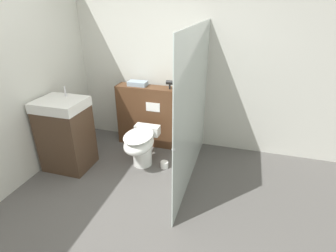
# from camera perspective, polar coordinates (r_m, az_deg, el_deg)

# --- Properties ---
(ground_plane) EXTENTS (12.00, 12.00, 0.00)m
(ground_plane) POSITION_cam_1_polar(r_m,az_deg,el_deg) (3.09, -11.95, -19.32)
(ground_plane) COLOR #565451
(wall_back) EXTENTS (8.00, 0.06, 2.50)m
(wall_back) POSITION_cam_1_polar(r_m,az_deg,el_deg) (4.15, -0.57, 12.90)
(wall_back) COLOR silver
(wall_back) RESTS_ON ground_plane
(partition_panel) EXTENTS (1.25, 0.26, 0.98)m
(partition_panel) POSITION_cam_1_polar(r_m,az_deg,el_deg) (4.19, -2.64, 2.01)
(partition_panel) COLOR #51331E
(partition_panel) RESTS_ON ground_plane
(shower_glass) EXTENTS (0.04, 1.88, 1.94)m
(shower_glass) POSITION_cam_1_polar(r_m,az_deg,el_deg) (3.17, 5.57, 3.53)
(shower_glass) COLOR silver
(shower_glass) RESTS_ON ground_plane
(toilet) EXTENTS (0.39, 0.69, 0.53)m
(toilet) POSITION_cam_1_polar(r_m,az_deg,el_deg) (3.69, -5.95, -4.04)
(toilet) COLOR white
(toilet) RESTS_ON ground_plane
(sink_vanity) EXTENTS (0.62, 0.52, 1.15)m
(sink_vanity) POSITION_cam_1_polar(r_m,az_deg,el_deg) (3.86, -21.35, -1.68)
(sink_vanity) COLOR #473323
(sink_vanity) RESTS_ON ground_plane
(hair_drier) EXTENTS (0.20, 0.06, 0.13)m
(hair_drier) POSITION_cam_1_polar(r_m,az_deg,el_deg) (3.89, 0.97, 9.34)
(hair_drier) COLOR black
(hair_drier) RESTS_ON partition_panel
(folded_towel) EXTENTS (0.29, 0.17, 0.07)m
(folded_towel) POSITION_cam_1_polar(r_m,az_deg,el_deg) (4.12, -6.61, 9.19)
(folded_towel) COLOR #8C9EAD
(folded_towel) RESTS_ON partition_panel
(spare_toilet_roll) EXTENTS (0.11, 0.11, 0.10)m
(spare_toilet_roll) POSITION_cam_1_polar(r_m,az_deg,el_deg) (3.77, -0.80, -8.41)
(spare_toilet_roll) COLOR white
(spare_toilet_roll) RESTS_ON ground_plane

